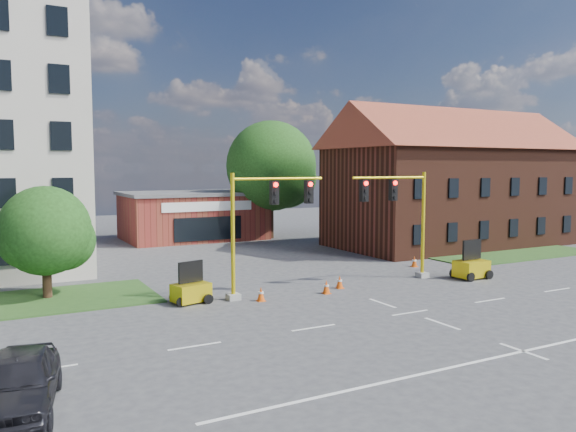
% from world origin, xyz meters
% --- Properties ---
extents(ground, '(120.00, 120.00, 0.00)m').
position_xyz_m(ground, '(0.00, 0.00, 0.00)').
color(ground, '#3D3D3F').
rests_on(ground, ground).
extents(grass_verge_ne, '(14.00, 4.00, 0.08)m').
position_xyz_m(grass_verge_ne, '(18.00, 9.00, 0.04)').
color(grass_verge_ne, '#274E1D').
rests_on(grass_verge_ne, ground).
extents(lane_markings, '(60.00, 36.00, 0.01)m').
position_xyz_m(lane_markings, '(0.00, -3.00, 0.01)').
color(lane_markings, white).
rests_on(lane_markings, ground).
extents(brick_shop, '(12.40, 8.40, 4.30)m').
position_xyz_m(brick_shop, '(0.00, 29.98, 2.16)').
color(brick_shop, maroon).
rests_on(brick_shop, ground).
extents(townhouse_row, '(21.00, 11.00, 11.50)m').
position_xyz_m(townhouse_row, '(18.00, 16.00, 5.93)').
color(townhouse_row, '#482215').
rests_on(townhouse_row, ground).
extents(tree_large, '(8.65, 8.23, 10.76)m').
position_xyz_m(tree_large, '(6.92, 27.08, 6.36)').
color(tree_large, '#312112').
rests_on(tree_large, ground).
extents(tree_nw_front, '(4.60, 4.38, 5.57)m').
position_xyz_m(tree_nw_front, '(-13.78, 10.58, 3.24)').
color(tree_nw_front, '#312112').
rests_on(tree_nw_front, ground).
extents(signal_mast_west, '(5.30, 0.60, 6.20)m').
position_xyz_m(signal_mast_west, '(-4.36, 6.00, 3.92)').
color(signal_mast_west, '#9A9B95').
rests_on(signal_mast_west, ground).
extents(signal_mast_east, '(5.30, 0.60, 6.20)m').
position_xyz_m(signal_mast_east, '(4.36, 6.00, 3.92)').
color(signal_mast_east, '#9A9B95').
rests_on(signal_mast_east, ground).
extents(trailer_west, '(1.92, 1.51, 1.93)m').
position_xyz_m(trailer_west, '(-8.02, 6.39, 0.60)').
color(trailer_west, yellow).
rests_on(trailer_west, ground).
extents(trailer_east, '(1.99, 1.40, 2.16)m').
position_xyz_m(trailer_east, '(8.34, 4.43, 0.68)').
color(trailer_east, yellow).
rests_on(trailer_east, ground).
extents(cone_a, '(0.40, 0.40, 0.70)m').
position_xyz_m(cone_a, '(-1.26, 5.01, 0.34)').
color(cone_a, '#E5510C').
rests_on(cone_a, ground).
extents(cone_b, '(0.40, 0.40, 0.70)m').
position_xyz_m(cone_b, '(-4.93, 5.11, 0.34)').
color(cone_b, '#E5510C').
rests_on(cone_b, ground).
extents(cone_c, '(0.40, 0.40, 0.70)m').
position_xyz_m(cone_c, '(0.05, 5.77, 0.34)').
color(cone_c, '#E5510C').
rests_on(cone_c, ground).
extents(cone_d, '(0.40, 0.40, 0.70)m').
position_xyz_m(cone_d, '(8.00, 9.00, 0.34)').
color(cone_d, '#E5510C').
rests_on(cone_d, ground).
extents(pickup_white, '(5.88, 4.39, 1.48)m').
position_xyz_m(pickup_white, '(12.70, 13.93, 0.74)').
color(pickup_white, white).
rests_on(pickup_white, ground).
extents(sedan_dark, '(2.70, 4.98, 1.61)m').
position_xyz_m(sedan_dark, '(-15.86, -3.08, 0.80)').
color(sedan_dark, black).
rests_on(sedan_dark, ground).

